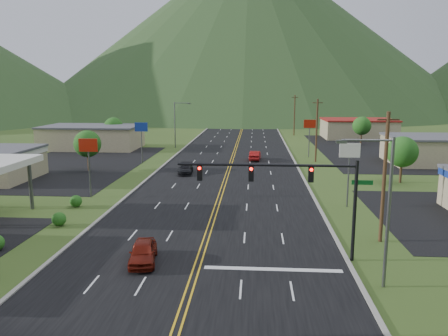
# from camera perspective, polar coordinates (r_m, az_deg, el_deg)

# --- Properties ---
(traffic_signal) EXTENTS (13.10, 0.43, 7.00)m
(traffic_signal) POSITION_cam_1_polar(r_m,az_deg,el_deg) (29.79, 9.31, -2.07)
(traffic_signal) COLOR black
(traffic_signal) RESTS_ON ground
(streetlight_east) EXTENTS (3.28, 0.25, 9.00)m
(streetlight_east) POSITION_cam_1_polar(r_m,az_deg,el_deg) (26.87, 20.12, -4.28)
(streetlight_east) COLOR #59595E
(streetlight_east) RESTS_ON ground
(streetlight_west) EXTENTS (3.28, 0.25, 9.00)m
(streetlight_west) POSITION_cam_1_polar(r_m,az_deg,el_deg) (86.60, -6.23, 6.04)
(streetlight_west) COLOR #59595E
(streetlight_west) RESTS_ON ground
(building_west_far) EXTENTS (18.40, 11.40, 4.50)m
(building_west_far) POSITION_cam_1_polar(r_m,az_deg,el_deg) (89.32, -16.81, 3.91)
(building_west_far) COLOR tan
(building_west_far) RESTS_ON ground
(building_east_mid) EXTENTS (14.40, 11.40, 4.30)m
(building_east_mid) POSITION_cam_1_polar(r_m,az_deg,el_deg) (76.07, 25.86, 2.17)
(building_east_mid) COLOR tan
(building_east_mid) RESTS_ON ground
(building_east_far) EXTENTS (16.40, 12.40, 4.50)m
(building_east_far) POSITION_cam_1_polar(r_m,az_deg,el_deg) (108.16, 17.08, 4.96)
(building_east_far) COLOR tan
(building_east_far) RESTS_ON ground
(pole_sign_west_a) EXTENTS (2.00, 0.18, 6.40)m
(pole_sign_west_a) POSITION_cam_1_polar(r_m,az_deg,el_deg) (48.79, -17.29, 2.11)
(pole_sign_west_a) COLOR #59595E
(pole_sign_west_a) RESTS_ON ground
(pole_sign_west_b) EXTENTS (2.00, 0.18, 6.40)m
(pole_sign_west_b) POSITION_cam_1_polar(r_m,az_deg,el_deg) (69.59, -10.75, 4.76)
(pole_sign_west_b) COLOR #59595E
(pole_sign_west_b) RESTS_ON ground
(pole_sign_east_a) EXTENTS (2.00, 0.18, 6.40)m
(pole_sign_east_a) POSITION_cam_1_polar(r_m,az_deg,el_deg) (44.46, 16.07, 1.41)
(pole_sign_east_a) COLOR #59595E
(pole_sign_east_a) RESTS_ON ground
(pole_sign_east_b) EXTENTS (2.00, 0.18, 6.40)m
(pole_sign_east_b) POSITION_cam_1_polar(r_m,az_deg,el_deg) (75.84, 11.12, 5.20)
(pole_sign_east_b) COLOR #59595E
(pole_sign_east_b) RESTS_ON ground
(tree_west_a) EXTENTS (3.84, 3.84, 5.82)m
(tree_west_a) POSITION_cam_1_polar(r_m,az_deg,el_deg) (64.96, -17.41, 3.03)
(tree_west_a) COLOR #382314
(tree_west_a) RESTS_ON ground
(tree_west_b) EXTENTS (3.84, 3.84, 5.82)m
(tree_west_b) POSITION_cam_1_polar(r_m,az_deg,el_deg) (91.92, -14.22, 5.23)
(tree_west_b) COLOR #382314
(tree_west_b) RESTS_ON ground
(tree_east_a) EXTENTS (3.84, 3.84, 5.82)m
(tree_east_a) POSITION_cam_1_polar(r_m,az_deg,el_deg) (58.46, 22.26, 1.96)
(tree_east_a) COLOR #382314
(tree_east_a) RESTS_ON ground
(tree_east_b) EXTENTS (3.84, 3.84, 5.82)m
(tree_east_b) POSITION_cam_1_polar(r_m,az_deg,el_deg) (95.92, 17.55, 5.27)
(tree_east_b) COLOR #382314
(tree_east_b) RESTS_ON ground
(utility_pole_a) EXTENTS (1.60, 0.28, 10.00)m
(utility_pole_a) POSITION_cam_1_polar(r_m,az_deg,el_deg) (35.02, 20.21, -1.06)
(utility_pole_a) COLOR #382314
(utility_pole_a) RESTS_ON ground
(utility_pole_b) EXTENTS (1.60, 0.28, 10.00)m
(utility_pole_b) POSITION_cam_1_polar(r_m,az_deg,el_deg) (70.96, 12.01, 4.88)
(utility_pole_b) COLOR #382314
(utility_pole_b) RESTS_ON ground
(utility_pole_c) EXTENTS (1.60, 0.28, 10.00)m
(utility_pole_c) POSITION_cam_1_polar(r_m,az_deg,el_deg) (110.60, 9.19, 6.88)
(utility_pole_c) COLOR #382314
(utility_pole_c) RESTS_ON ground
(utility_pole_d) EXTENTS (1.60, 0.28, 10.00)m
(utility_pole_d) POSITION_cam_1_polar(r_m,az_deg,el_deg) (150.43, 7.85, 7.82)
(utility_pole_d) COLOR #382314
(utility_pole_d) RESTS_ON ground
(mountain_n) EXTENTS (220.00, 220.00, 85.00)m
(mountain_n) POSITION_cam_1_polar(r_m,az_deg,el_deg) (237.01, 3.28, 17.87)
(mountain_n) COLOR #263F1C
(mountain_n) RESTS_ON ground
(car_red_near) EXTENTS (2.39, 4.52, 1.47)m
(car_red_near) POSITION_cam_1_polar(r_m,az_deg,el_deg) (30.54, -10.52, -10.82)
(car_red_near) COLOR #64150B
(car_red_near) RESTS_ON ground
(car_dark_mid) EXTENTS (2.17, 4.70, 1.33)m
(car_dark_mid) POSITION_cam_1_polar(r_m,az_deg,el_deg) (60.37, -5.02, -0.15)
(car_dark_mid) COLOR black
(car_dark_mid) RESTS_ON ground
(car_red_far) EXTENTS (1.99, 4.75, 1.53)m
(car_red_far) POSITION_cam_1_polar(r_m,az_deg,el_deg) (71.65, 4.09, 1.61)
(car_red_far) COLOR maroon
(car_red_far) RESTS_ON ground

